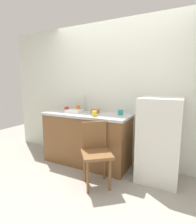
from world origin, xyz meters
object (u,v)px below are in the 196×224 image
object	(u,v)px
refrigerator	(159,139)
cup_teal	(120,112)
terracotta_bowl	(95,111)
cup_yellow	(94,114)
chair	(96,150)
cup_red	(67,109)
cup_orange	(78,108)
dish_tray	(74,111)

from	to	relation	value
refrigerator	cup_teal	xyz separation A→B (m)	(-0.66, 0.13, 0.34)
terracotta_bowl	cup_teal	size ratio (longest dim) A/B	1.85
cup_yellow	chair	bearing A→B (deg)	-58.93
cup_yellow	cup_red	size ratio (longest dim) A/B	1.03
terracotta_bowl	cup_red	distance (m)	0.57
refrigerator	cup_yellow	world-z (taller)	refrigerator
terracotta_bowl	cup_orange	distance (m)	0.40
dish_tray	terracotta_bowl	bearing A→B (deg)	23.35
chair	refrigerator	bearing A→B (deg)	-3.99
cup_yellow	cup_teal	size ratio (longest dim) A/B	1.03
terracotta_bowl	cup_yellow	world-z (taller)	cup_yellow
cup_orange	cup_teal	world-z (taller)	cup_orange
dish_tray	cup_teal	xyz separation A→B (m)	(0.82, 0.17, 0.02)
chair	cup_yellow	size ratio (longest dim) A/B	9.90
dish_tray	cup_orange	bearing A→B (deg)	102.40
refrigerator	terracotta_bowl	bearing A→B (deg)	174.54
dish_tray	terracotta_bowl	xyz separation A→B (m)	(0.35, 0.15, 0.01)
cup_orange	cup_yellow	xyz separation A→B (m)	(0.54, -0.36, -0.01)
refrigerator	cup_yellow	size ratio (longest dim) A/B	13.75
dish_tray	terracotta_bowl	size ratio (longest dim) A/B	1.74
refrigerator	cup_yellow	distance (m)	1.06
refrigerator	cup_red	world-z (taller)	refrigerator
terracotta_bowl	cup_yellow	xyz separation A→B (m)	(0.15, -0.32, 0.01)
terracotta_bowl	cup_yellow	distance (m)	0.35
terracotta_bowl	dish_tray	bearing A→B (deg)	-156.65
refrigerator	cup_orange	xyz separation A→B (m)	(-1.52, 0.15, 0.35)
dish_tray	cup_orange	world-z (taller)	cup_orange
refrigerator	chair	bearing A→B (deg)	-144.95
cup_orange	cup_red	bearing A→B (deg)	-141.12
chair	terracotta_bowl	bearing A→B (deg)	79.30
refrigerator	chair	xyz separation A→B (m)	(-0.78, -0.54, -0.12)
cup_yellow	cup_red	xyz separation A→B (m)	(-0.71, 0.23, -0.00)
refrigerator	cup_yellow	bearing A→B (deg)	-167.90
refrigerator	cup_orange	size ratio (longest dim) A/B	11.41
refrigerator	cup_teal	bearing A→B (deg)	169.21
cup_orange	cup_red	xyz separation A→B (m)	(-0.17, -0.14, -0.01)
cup_teal	cup_red	xyz separation A→B (m)	(-1.03, -0.11, 0.00)
chair	terracotta_bowl	world-z (taller)	terracotta_bowl
chair	dish_tray	xyz separation A→B (m)	(-0.70, 0.50, 0.44)
chair	terracotta_bowl	xyz separation A→B (m)	(-0.35, 0.65, 0.45)
chair	cup_orange	world-z (taller)	cup_orange
cup_orange	dish_tray	bearing A→B (deg)	-77.60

